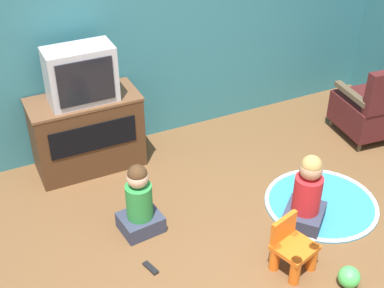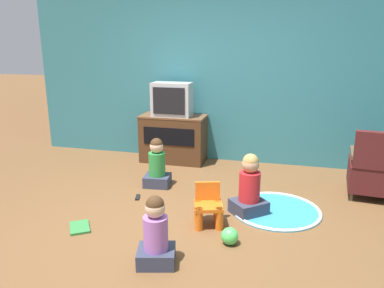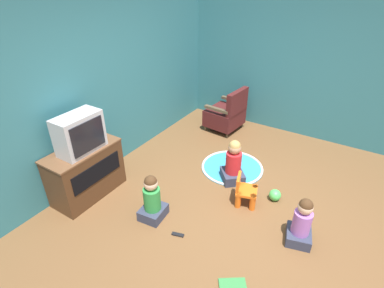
% 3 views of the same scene
% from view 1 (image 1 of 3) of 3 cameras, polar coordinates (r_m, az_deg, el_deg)
% --- Properties ---
extents(ground_plane, '(30.00, 30.00, 0.00)m').
position_cam_1_polar(ground_plane, '(4.08, 6.23, -14.47)').
color(ground_plane, brown).
extents(wall_back, '(5.86, 0.12, 2.84)m').
position_cam_1_polar(wall_back, '(5.01, -7.26, 14.70)').
color(wall_back, teal).
rests_on(wall_back, ground_plane).
extents(tv_cabinet, '(1.00, 0.48, 0.73)m').
position_cam_1_polar(tv_cabinet, '(5.05, -11.14, 1.29)').
color(tv_cabinet, '#4C2D19').
rests_on(tv_cabinet, ground_plane).
extents(television, '(0.59, 0.32, 0.50)m').
position_cam_1_polar(television, '(4.72, -11.78, 7.23)').
color(television, '#B7B7BC').
rests_on(television, tv_cabinet).
extents(black_armchair, '(0.71, 0.67, 0.85)m').
position_cam_1_polar(black_armchair, '(5.74, 18.97, 3.67)').
color(black_armchair, brown).
rests_on(black_armchair, ground_plane).
extents(yellow_kid_chair, '(0.35, 0.34, 0.43)m').
position_cam_1_polar(yellow_kid_chair, '(4.10, 10.63, -11.00)').
color(yellow_kid_chair, orange).
rests_on(yellow_kid_chair, ground_plane).
extents(play_mat, '(0.99, 0.99, 0.04)m').
position_cam_1_polar(play_mat, '(4.82, 13.61, -6.15)').
color(play_mat, teal).
rests_on(play_mat, ground_plane).
extents(child_watching_left, '(0.35, 0.32, 0.64)m').
position_cam_1_polar(child_watching_left, '(4.30, -5.64, -6.28)').
color(child_watching_left, '#33384C').
rests_on(child_watching_left, ground_plane).
extents(child_watching_right, '(0.46, 0.46, 0.68)m').
position_cam_1_polar(child_watching_right, '(4.41, 12.16, -5.44)').
color(child_watching_right, '#33384C').
rests_on(child_watching_right, ground_plane).
extents(toy_ball, '(0.16, 0.16, 0.16)m').
position_cam_1_polar(toy_ball, '(4.14, 16.40, -13.46)').
color(toy_ball, '#4CCC59').
rests_on(toy_ball, ground_plane).
extents(remote_control, '(0.08, 0.16, 0.02)m').
position_cam_1_polar(remote_control, '(4.15, -4.43, -13.04)').
color(remote_control, black).
rests_on(remote_control, ground_plane).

